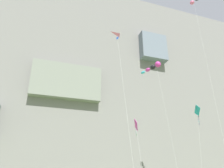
{
  "coord_description": "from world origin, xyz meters",
  "views": [
    {
      "loc": [
        -5.37,
        2.06,
        1.9
      ],
      "look_at": [
        2.78,
        26.2,
        12.91
      ],
      "focal_mm": 35.01,
      "sensor_mm": 36.0,
      "label": 1
    }
  ],
  "objects_px": {
    "kite_diamond_low_center": "(136,127)",
    "kite_diamond_upper_left": "(197,112)",
    "kite_delta_high_center": "(120,41)",
    "kite_windsock_upper_mid": "(153,67)"
  },
  "relations": [
    {
      "from": "kite_delta_high_center",
      "to": "kite_diamond_upper_left",
      "type": "height_order",
      "value": "kite_delta_high_center"
    },
    {
      "from": "kite_diamond_low_center",
      "to": "kite_diamond_upper_left",
      "type": "bearing_deg",
      "value": 27.87
    },
    {
      "from": "kite_diamond_upper_left",
      "to": "kite_diamond_low_center",
      "type": "distance_m",
      "value": 20.34
    },
    {
      "from": "kite_delta_high_center",
      "to": "kite_diamond_low_center",
      "type": "bearing_deg",
      "value": 46.23
    },
    {
      "from": "kite_windsock_upper_mid",
      "to": "kite_delta_high_center",
      "type": "bearing_deg",
      "value": -141.22
    },
    {
      "from": "kite_diamond_upper_left",
      "to": "kite_diamond_low_center",
      "type": "xyz_separation_m",
      "value": [
        -17.18,
        -9.09,
        -5.98
      ]
    },
    {
      "from": "kite_windsock_upper_mid",
      "to": "kite_diamond_low_center",
      "type": "bearing_deg",
      "value": -147.1
    },
    {
      "from": "kite_windsock_upper_mid",
      "to": "kite_diamond_upper_left",
      "type": "bearing_deg",
      "value": 25.73
    },
    {
      "from": "kite_delta_high_center",
      "to": "kite_diamond_upper_left",
      "type": "xyz_separation_m",
      "value": [
        20.37,
        12.41,
        -3.55
      ]
    },
    {
      "from": "kite_delta_high_center",
      "to": "kite_diamond_low_center",
      "type": "relative_size",
      "value": 2.08
    }
  ]
}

